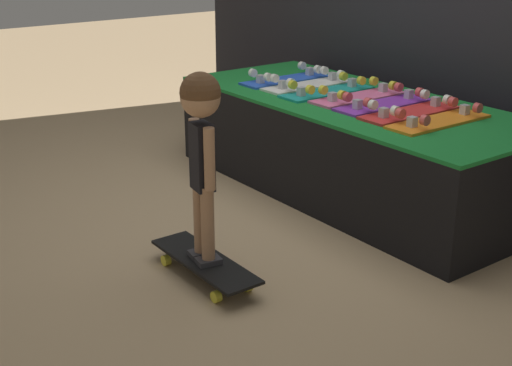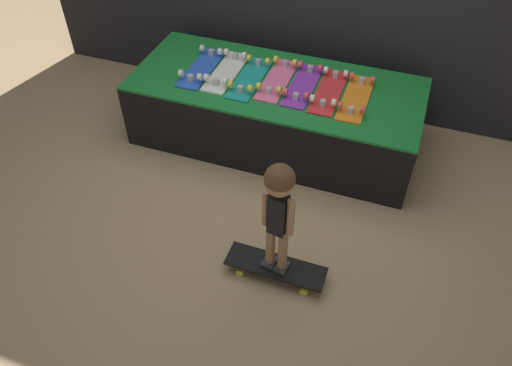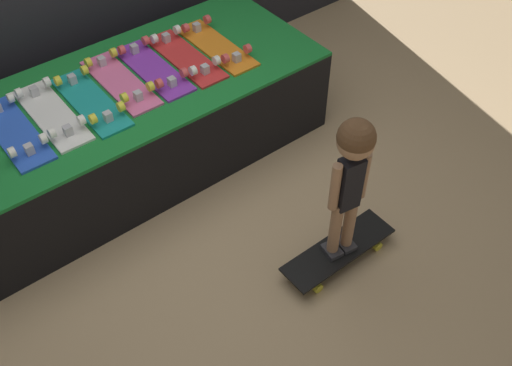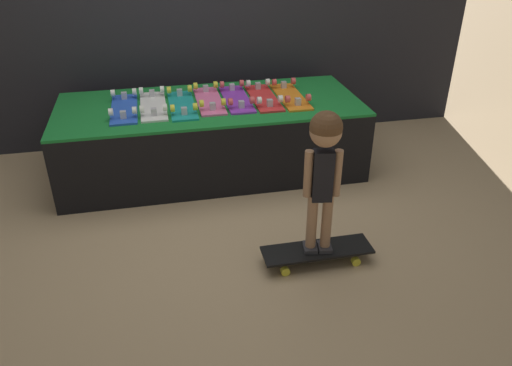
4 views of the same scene
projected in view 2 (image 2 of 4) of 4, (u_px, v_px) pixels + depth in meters
name	position (u px, v px, depth m)	size (l,w,h in m)	color
ground_plane	(250.00, 185.00, 3.87)	(16.00, 16.00, 0.00)	tan
display_rack	(275.00, 112.00, 4.08)	(2.28, 0.95, 0.56)	black
skateboard_blue_on_rack	(202.00, 67.00, 4.01)	(0.19, 0.62, 0.09)	blue
skateboard_white_on_rack	(226.00, 71.00, 3.97)	(0.19, 0.62, 0.09)	white
skateboard_teal_on_rack	(250.00, 78.00, 3.90)	(0.19, 0.62, 0.09)	teal
skateboard_pink_on_rack	(277.00, 79.00, 3.89)	(0.19, 0.62, 0.09)	pink
skateboard_purple_on_rack	(303.00, 84.00, 3.83)	(0.19, 0.62, 0.09)	purple
skateboard_red_on_rack	(329.00, 91.00, 3.77)	(0.19, 0.62, 0.09)	red
skateboard_orange_on_rack	(356.00, 97.00, 3.71)	(0.19, 0.62, 0.09)	orange
skateboard_on_floor	(276.00, 267.00, 3.22)	(0.65, 0.19, 0.09)	black
child	(279.00, 201.00, 2.79)	(0.20, 0.17, 0.86)	#2D2D33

